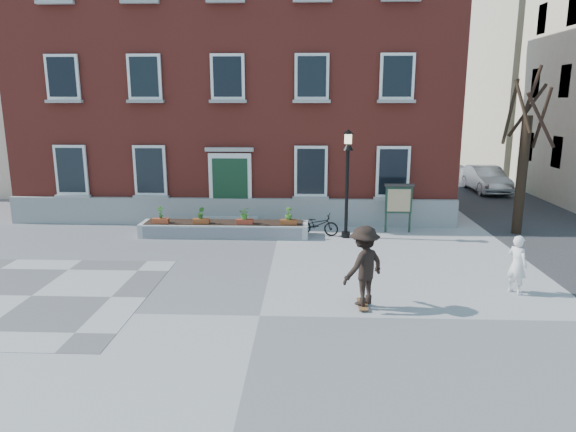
{
  "coord_description": "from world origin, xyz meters",
  "views": [
    {
      "loc": [
        1.12,
        -11.16,
        4.93
      ],
      "look_at": [
        0.5,
        4.0,
        1.5
      ],
      "focal_mm": 32.0,
      "sensor_mm": 36.0,
      "label": 1
    }
  ],
  "objects_px": {
    "bicycle": "(317,224)",
    "lamp_post": "(347,169)",
    "skateboarder": "(364,266)",
    "notice_board": "(399,200)",
    "parked_car": "(485,179)",
    "bystander": "(517,265)"
  },
  "relations": [
    {
      "from": "bystander",
      "to": "lamp_post",
      "type": "distance_m",
      "value": 7.0
    },
    {
      "from": "lamp_post",
      "to": "notice_board",
      "type": "bearing_deg",
      "value": 21.91
    },
    {
      "from": "bicycle",
      "to": "lamp_post",
      "type": "relative_size",
      "value": 0.4
    },
    {
      "from": "lamp_post",
      "to": "notice_board",
      "type": "height_order",
      "value": "lamp_post"
    },
    {
      "from": "skateboarder",
      "to": "notice_board",
      "type": "bearing_deg",
      "value": 74.31
    },
    {
      "from": "parked_car",
      "to": "notice_board",
      "type": "relative_size",
      "value": 2.3
    },
    {
      "from": "lamp_post",
      "to": "bystander",
      "type": "bearing_deg",
      "value": -53.51
    },
    {
      "from": "parked_car",
      "to": "skateboarder",
      "type": "xyz_separation_m",
      "value": [
        -8.37,
        -16.53,
        0.34
      ]
    },
    {
      "from": "bystander",
      "to": "skateboarder",
      "type": "bearing_deg",
      "value": 72.94
    },
    {
      "from": "parked_car",
      "to": "bystander",
      "type": "relative_size",
      "value": 2.76
    },
    {
      "from": "bystander",
      "to": "skateboarder",
      "type": "distance_m",
      "value": 4.22
    },
    {
      "from": "skateboarder",
      "to": "bystander",
      "type": "bearing_deg",
      "value": 14.82
    },
    {
      "from": "bicycle",
      "to": "notice_board",
      "type": "relative_size",
      "value": 0.84
    },
    {
      "from": "bystander",
      "to": "skateboarder",
      "type": "relative_size",
      "value": 0.77
    },
    {
      "from": "lamp_post",
      "to": "notice_board",
      "type": "relative_size",
      "value": 2.1
    },
    {
      "from": "bicycle",
      "to": "lamp_post",
      "type": "bearing_deg",
      "value": -92.21
    },
    {
      "from": "parked_car",
      "to": "bystander",
      "type": "bearing_deg",
      "value": -107.62
    },
    {
      "from": "bicycle",
      "to": "parked_car",
      "type": "relative_size",
      "value": 0.37
    },
    {
      "from": "parked_car",
      "to": "skateboarder",
      "type": "bearing_deg",
      "value": -118.92
    },
    {
      "from": "bicycle",
      "to": "skateboarder",
      "type": "height_order",
      "value": "skateboarder"
    },
    {
      "from": "bicycle",
      "to": "parked_car",
      "type": "bearing_deg",
      "value": -31.72
    },
    {
      "from": "parked_car",
      "to": "notice_board",
      "type": "xyz_separation_m",
      "value": [
        -6.31,
        -9.19,
        0.55
      ]
    }
  ]
}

